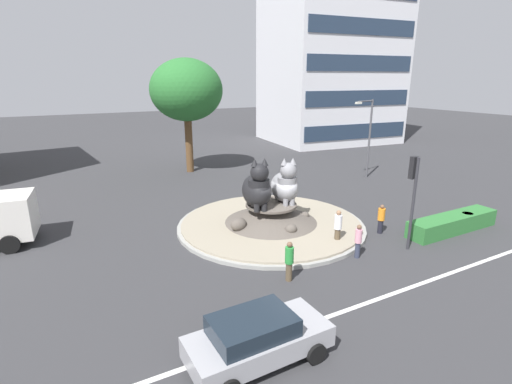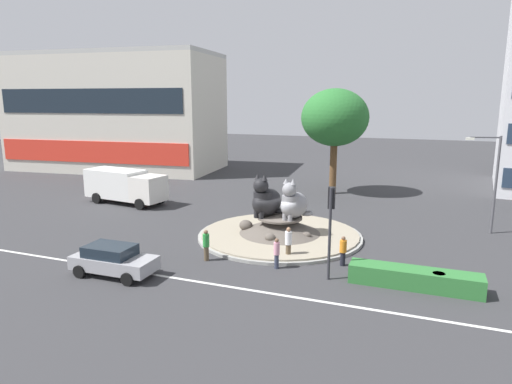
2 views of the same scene
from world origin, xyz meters
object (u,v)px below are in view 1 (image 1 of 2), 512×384
traffic_light_mast (413,185)px  sedan_on_far_lane (257,338)px  broadleaf_tree_behind_island (186,91)px  pedestrian_white_shirt (338,227)px  pedestrian_orange_shirt (381,218)px  pedestrian_pink_shirt (358,240)px  cat_statue_grey (285,185)px  litter_bin (467,221)px  cat_statue_black (257,189)px  pedestrian_green_shirt (289,260)px  office_tower (332,32)px  streetlight_arm (368,133)px

traffic_light_mast → sedan_on_far_lane: size_ratio=1.07×
traffic_light_mast → broadleaf_tree_behind_island: 21.08m
pedestrian_white_shirt → pedestrian_orange_shirt: bearing=-43.5°
pedestrian_pink_shirt → pedestrian_orange_shirt: bearing=5.5°
cat_statue_grey → litter_bin: size_ratio=2.88×
traffic_light_mast → broadleaf_tree_behind_island: size_ratio=0.47×
pedestrian_white_shirt → pedestrian_orange_shirt: (2.98, 0.04, -0.11)m
cat_statue_black → pedestrian_orange_shirt: bearing=72.8°
pedestrian_white_shirt → pedestrian_green_shirt: bearing=160.2°
pedestrian_green_shirt → broadleaf_tree_behind_island: bearing=-177.7°
broadleaf_tree_behind_island → office_tower: bearing=21.4°
office_tower → traffic_light_mast: bearing=-116.3°
office_tower → pedestrian_green_shirt: office_tower is taller
traffic_light_mast → pedestrian_white_shirt: traffic_light_mast is taller
streetlight_arm → pedestrian_green_shirt: size_ratio=3.70×
broadleaf_tree_behind_island → pedestrian_white_shirt: bearing=-85.8°
streetlight_arm → litter_bin: streetlight_arm is taller
traffic_light_mast → litter_bin: 5.68m
pedestrian_green_shirt → sedan_on_far_lane: 4.86m
streetlight_arm → office_tower: bearing=-130.3°
pedestrian_white_shirt → litter_bin: pedestrian_white_shirt is taller
streetlight_arm → cat_statue_grey: bearing=15.4°
streetlight_arm → sedan_on_far_lane: (-18.17, -14.72, -2.94)m
traffic_light_mast → sedan_on_far_lane: (-10.11, -3.41, -2.39)m
pedestrian_pink_shirt → litter_bin: pedestrian_pink_shirt is taller
streetlight_arm → litter_bin: (-3.08, -11.11, -3.29)m
streetlight_arm → pedestrian_orange_shirt: bearing=39.3°
cat_statue_grey → pedestrian_green_shirt: cat_statue_grey is taller
cat_statue_grey → pedestrian_green_shirt: (-3.26, -5.49, -1.37)m
pedestrian_pink_shirt → sedan_on_far_lane: bearing=-175.1°
cat_statue_grey → streetlight_arm: bearing=130.3°
traffic_light_mast → broadleaf_tree_behind_island: bearing=7.8°
office_tower → cat_statue_grey: bearing=-127.0°
pedestrian_white_shirt → broadleaf_tree_behind_island: bearing=49.9°
office_tower → pedestrian_pink_shirt: (-20.73, -28.59, -12.53)m
traffic_light_mast → pedestrian_orange_shirt: 3.10m
cat_statue_grey → streetlight_arm: streetlight_arm is taller
cat_statue_grey → pedestrian_pink_shirt: (0.67, -5.23, -1.41)m
broadleaf_tree_behind_island → litter_bin: size_ratio=10.67×
pedestrian_orange_shirt → streetlight_arm: bearing=79.5°
pedestrian_green_shirt → sedan_on_far_lane: pedestrian_green_shirt is taller
traffic_light_mast → litter_bin: size_ratio=5.05×
office_tower → pedestrian_pink_shirt: bearing=-120.5°
broadleaf_tree_behind_island → cat_statue_black: bearing=-94.9°
streetlight_arm → pedestrian_green_shirt: (-14.79, -11.23, -2.83)m
traffic_light_mast → litter_bin: (4.97, 0.21, -2.74)m
streetlight_arm → pedestrian_pink_shirt: size_ratio=3.91×
traffic_light_mast → streetlight_arm: 13.90m
traffic_light_mast → pedestrian_orange_shirt: bearing=-12.3°
cat_statue_grey → litter_bin: (8.45, -5.37, -1.83)m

